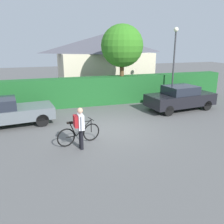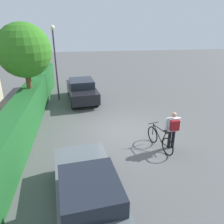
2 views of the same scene
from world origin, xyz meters
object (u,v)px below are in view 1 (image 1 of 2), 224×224
(street_lamp, at_px, (174,56))
(tree_kerbside, at_px, (122,46))
(parked_car_far, at_px, (180,98))
(person_rider, at_px, (80,124))
(bicycle, at_px, (79,134))
(parked_car_near, at_px, (7,112))

(street_lamp, relative_size, tree_kerbside, 0.95)
(parked_car_far, bearing_deg, person_rider, -151.36)
(bicycle, height_order, street_lamp, street_lamp)
(tree_kerbside, bearing_deg, street_lamp, -19.81)
(parked_car_near, relative_size, parked_car_far, 0.98)
(parked_car_near, relative_size, bicycle, 2.33)
(parked_car_near, xyz_separation_m, tree_kerbside, (6.65, 2.65, 2.89))
(parked_car_near, xyz_separation_m, parked_car_far, (9.33, 0.01, 0.03))
(bicycle, xyz_separation_m, person_rider, (-0.04, -0.49, 0.56))
(person_rider, bearing_deg, tree_kerbside, 58.23)
(parked_car_far, height_order, street_lamp, street_lamp)
(person_rider, bearing_deg, bicycle, 85.05)
(parked_car_far, bearing_deg, bicycle, -154.65)
(bicycle, distance_m, street_lamp, 8.64)
(person_rider, xyz_separation_m, street_lamp, (6.88, 5.10, 2.03))
(street_lamp, bearing_deg, person_rider, -143.44)
(parked_car_far, relative_size, bicycle, 2.37)
(parked_car_near, height_order, street_lamp, street_lamp)
(street_lamp, bearing_deg, tree_kerbside, 160.19)
(person_rider, relative_size, street_lamp, 0.34)
(parked_car_near, relative_size, person_rider, 2.57)
(bicycle, relative_size, tree_kerbside, 0.36)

